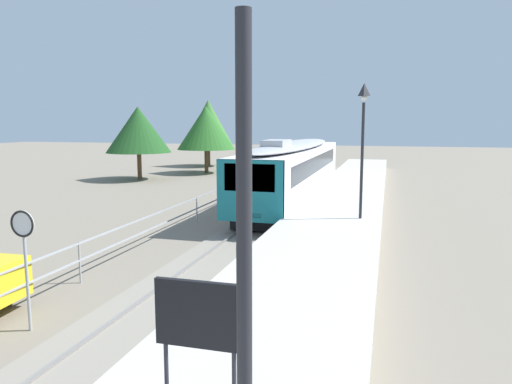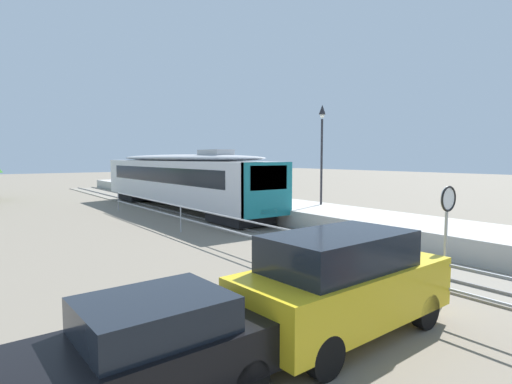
# 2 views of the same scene
# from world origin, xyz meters

# --- Properties ---
(ground_plane) EXTENTS (160.00, 160.00, 0.00)m
(ground_plane) POSITION_xyz_m (-3.00, 22.00, 0.00)
(ground_plane) COLOR slate
(track_rails) EXTENTS (3.20, 60.00, 0.14)m
(track_rails) POSITION_xyz_m (0.00, 22.00, 0.03)
(track_rails) COLOR gray
(track_rails) RESTS_ON ground
(commuter_train) EXTENTS (2.82, 19.12, 3.74)m
(commuter_train) POSITION_xyz_m (0.00, 28.06, 2.15)
(commuter_train) COLOR silver
(commuter_train) RESTS_ON track_rails
(station_platform) EXTENTS (3.90, 60.00, 0.90)m
(station_platform) POSITION_xyz_m (3.25, 22.00, 0.45)
(station_platform) COLOR #B7B5AD
(station_platform) RESTS_ON ground
(platform_lamp_mid_platform) EXTENTS (0.34, 0.34, 5.35)m
(platform_lamp_mid_platform) POSITION_xyz_m (4.37, 19.60, 4.62)
(platform_lamp_mid_platform) COLOR #232328
(platform_lamp_mid_platform) RESTS_ON station_platform
(speed_limit_sign) EXTENTS (0.61, 0.10, 2.81)m
(speed_limit_sign) POSITION_xyz_m (-2.38, 8.81, 2.12)
(speed_limit_sign) COLOR #9EA0A5
(speed_limit_sign) RESTS_ON ground
(carpark_fence) EXTENTS (0.06, 36.06, 1.25)m
(carpark_fence) POSITION_xyz_m (-3.30, 12.00, 0.91)
(carpark_fence) COLOR #9EA0A5
(carpark_fence) RESTS_ON ground
(parked_suv_yellow) EXTENTS (4.69, 2.13, 2.04)m
(parked_suv_yellow) POSITION_xyz_m (-5.65, 9.04, 1.06)
(parked_suv_yellow) COLOR gold
(parked_suv_yellow) RESTS_ON ground
(parked_hatchback_black) EXTENTS (4.06, 1.91, 1.53)m
(parked_hatchback_black) POSITION_xyz_m (-9.65, 9.10, 0.79)
(parked_hatchback_black) COLOR black
(parked_hatchback_black) RESTS_ON ground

